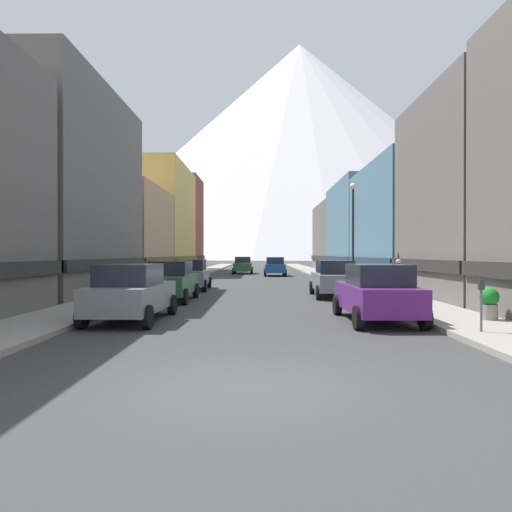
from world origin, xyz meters
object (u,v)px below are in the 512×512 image
Objects in this scene: potted_plant_1 at (489,303)px; streetlamp_right at (353,220)px; parking_meter_near at (481,297)px; car_left_0 at (131,292)px; car_driving_1 at (243,265)px; pedestrian_0 at (398,280)px; car_right_0 at (377,293)px; car_left_1 at (170,281)px; potted_plant_0 at (391,283)px; car_left_2 at (191,274)px; car_driving_0 at (275,266)px; car_right_1 at (334,278)px.

streetlamp_right is at bearing 97.64° from potted_plant_1.
streetlamp_right is (-0.40, 14.52, 2.97)m from parking_meter_near.
car_left_0 is at bearing 163.54° from parking_meter_near.
car_driving_1 is 30.49m from pedestrian_0.
car_left_0 and car_right_0 have the same top height.
car_left_1 is 1.00× the size of car_right_0.
potted_plant_1 is at bearing -83.64° from pedestrian_0.
parking_meter_near is at bearing -93.20° from pedestrian_0.
potted_plant_0 is 0.91× the size of potted_plant_1.
car_left_1 is at bearing 139.23° from car_right_0.
potted_plant_0 is at bearing -45.25° from streetlamp_right.
car_left_2 is 1.01× the size of car_driving_0.
car_driving_0 is 0.75× the size of streetlamp_right.
pedestrian_0 reaches higher than car_left_0.
car_left_2 is at bearing 146.07° from pedestrian_0.
car_right_0 is (7.60, -6.55, 0.00)m from car_left_1.
parking_meter_near is 0.23× the size of streetlamp_right.
car_left_2 is 11.17m from potted_plant_0.
car_driving_1 is at bearing 98.61° from car_right_0.
car_left_2 is at bearing 172.64° from streetlamp_right.
car_right_1 reaches higher than parking_meter_near.
car_driving_0 is at bearing 100.76° from pedestrian_0.
car_driving_0 is 2.57× the size of pedestrian_0.
car_driving_0 is at bearing 101.23° from streetlamp_right.
parking_meter_near is at bearing -58.69° from car_left_2.
car_driving_0 is at bearing 73.05° from car_left_2.
car_right_1 is 0.76× the size of streetlamp_right.
car_left_0 is 3.35× the size of parking_meter_near.
car_right_1 is 5.14× the size of potted_plant_0.
car_left_0 and car_driving_0 have the same top height.
car_right_1 is at bearing -153.21° from potted_plant_0.
car_left_2 is at bearing 120.38° from car_right_0.
car_left_2 is 12.11m from pedestrian_0.
potted_plant_1 is 0.55× the size of pedestrian_0.
car_left_0 is at bearing -90.02° from car_left_1.
car_driving_1 is at bearing 108.61° from potted_plant_0.
car_driving_0 is at bearing 77.38° from car_left_1.
car_right_1 is at bearing 109.53° from potted_plant_1.
car_left_0 is 7.60m from car_right_0.
car_right_1 is at bearing -78.76° from car_driving_1.
potted_plant_1 is 6.78m from pedestrian_0.
parking_meter_near is at bearing -119.50° from potted_plant_1.
car_left_2 is at bearing -95.53° from car_driving_1.
car_left_0 reaches higher than potted_plant_0.
potted_plant_1 is (3.20, -9.03, -0.25)m from car_right_1.
car_driving_0 is at bearing 94.10° from car_right_0.
car_driving_0 reaches higher than potted_plant_0.
car_left_2 is 2.59× the size of pedestrian_0.
car_left_1 and car_left_2 have the same top height.
parking_meter_near is at bearing -79.16° from car_driving_1.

